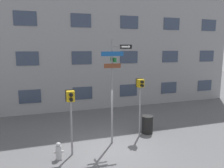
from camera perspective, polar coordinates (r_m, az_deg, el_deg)
name	(u,v)px	position (r m, az deg, el deg)	size (l,w,h in m)	color
ground_plane	(109,149)	(9.88, -0.81, -16.54)	(60.00, 60.00, 0.00)	#515154
building_facade	(80,21)	(15.37, -8.31, 15.98)	(24.00, 0.63, 12.21)	gray
street_sign_pole	(114,82)	(9.59, 0.40, 0.55)	(1.42, 0.82, 4.70)	slate
pedestrian_signal_left	(71,105)	(8.79, -10.73, -5.32)	(0.37, 0.40, 2.69)	slate
pedestrian_signal_right	(140,92)	(10.57, 7.40, -2.08)	(0.36, 0.40, 2.88)	slate
fire_hydrant	(59,151)	(9.16, -13.77, -16.66)	(0.38, 0.22, 0.70)	#A5A5A8
trash_bin	(147,124)	(11.49, 9.20, -10.39)	(0.59, 0.59, 0.91)	black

